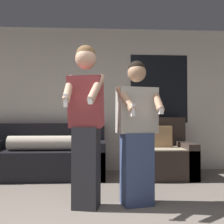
# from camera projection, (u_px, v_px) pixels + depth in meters

# --- Properties ---
(wall_back) EXTENTS (6.51, 0.07, 2.70)m
(wall_back) POSITION_uv_depth(u_px,v_px,m) (96.00, 99.00, 5.00)
(wall_back) COLOR silver
(wall_back) RESTS_ON ground_plane
(couch) EXTENTS (2.05, 0.91, 0.89)m
(couch) POSITION_uv_depth(u_px,v_px,m) (44.00, 157.00, 4.43)
(couch) COLOR black
(couch) RESTS_ON ground_plane
(armchair) EXTENTS (0.98, 0.89, 1.00)m
(armchair) POSITION_uv_depth(u_px,v_px,m) (161.00, 156.00, 4.47)
(armchair) COLOR #332823
(armchair) RESTS_ON ground_plane
(person_left) EXTENTS (0.44, 0.54, 1.78)m
(person_left) POSITION_uv_depth(u_px,v_px,m) (86.00, 122.00, 2.87)
(person_left) COLOR #28282D
(person_left) RESTS_ON ground_plane
(person_right) EXTENTS (0.51, 0.53, 1.64)m
(person_right) POSITION_uv_depth(u_px,v_px,m) (137.00, 132.00, 2.98)
(person_right) COLOR #384770
(person_right) RESTS_ON ground_plane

